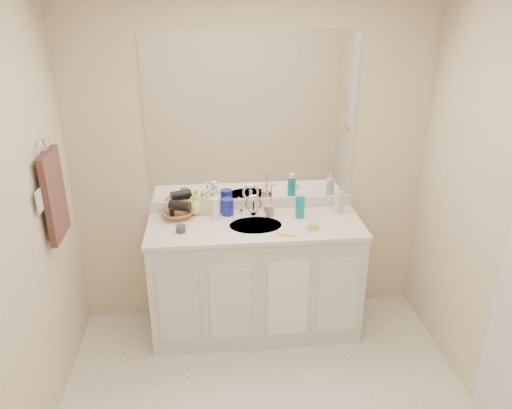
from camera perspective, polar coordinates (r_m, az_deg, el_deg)
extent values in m
cube|color=beige|center=(3.64, -0.51, 4.20)|extent=(2.60, 0.02, 2.40)
cube|color=beige|center=(2.64, -27.19, -6.59)|extent=(0.02, 2.60, 2.40)
cube|color=silver|center=(3.73, -0.08, -8.51)|extent=(1.50, 0.55, 0.85)
cube|color=white|center=(3.52, -0.08, -2.44)|extent=(1.52, 0.57, 0.03)
cube|color=silver|center=(3.73, -0.47, 0.07)|extent=(1.52, 0.03, 0.08)
cylinder|color=beige|center=(3.50, -0.05, -2.53)|extent=(0.37, 0.37, 0.02)
cylinder|color=silver|center=(3.64, -0.33, -0.34)|extent=(0.02, 0.02, 0.11)
cube|color=white|center=(3.53, -0.52, 9.68)|extent=(1.48, 0.01, 1.20)
cylinder|color=#161F98|center=(3.64, -3.28, -0.24)|extent=(0.10, 0.10, 0.12)
cylinder|color=tan|center=(3.62, 1.58, -0.71)|extent=(0.07, 0.07, 0.08)
cylinder|color=#FF438B|center=(3.57, 1.76, 0.87)|extent=(0.02, 0.04, 0.18)
cylinder|color=#0C8696|center=(3.60, 5.05, -0.32)|extent=(0.09, 0.09, 0.15)
cylinder|color=silver|center=(3.71, 9.36, 0.30)|extent=(0.07, 0.07, 0.17)
cube|color=silver|center=(3.46, 6.49, -2.73)|extent=(0.11, 0.10, 0.01)
cube|color=#A7DE36|center=(3.45, 6.50, -2.45)|extent=(0.07, 0.05, 0.03)
cube|color=#FBA11A|center=(3.35, 3.58, -3.54)|extent=(0.14, 0.07, 0.01)
cylinder|color=#3B3B42|center=(3.43, -8.59, -2.76)|extent=(0.08, 0.08, 0.05)
cylinder|color=white|center=(3.55, -4.66, -0.53)|extent=(0.07, 0.07, 0.16)
imported|color=white|center=(3.67, -4.51, 0.42)|extent=(0.09, 0.09, 0.18)
imported|color=beige|center=(3.65, -5.50, 0.33)|extent=(0.11, 0.11, 0.19)
imported|color=#F0F45F|center=(3.67, -6.90, 0.00)|extent=(0.13, 0.13, 0.15)
imported|color=#99603D|center=(3.65, -8.94, -1.05)|extent=(0.28, 0.28, 0.05)
cylinder|color=black|center=(3.62, -8.69, -0.14)|extent=(0.17, 0.12, 0.08)
torus|color=silver|center=(3.17, -23.22, 5.94)|extent=(0.01, 0.11, 0.11)
cube|color=#37211D|center=(3.26, -22.05, 0.95)|extent=(0.04, 0.32, 0.55)
cube|color=silver|center=(3.07, -23.52, 0.36)|extent=(0.01, 0.08, 0.13)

